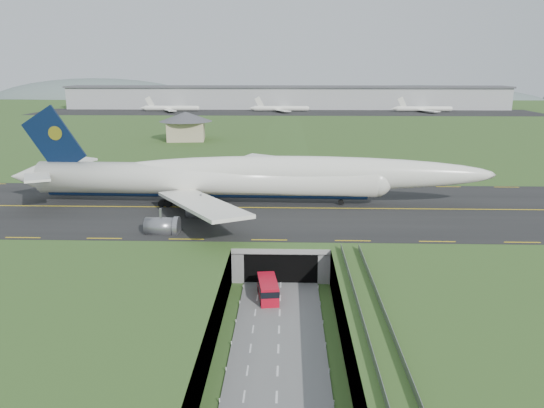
{
  "coord_description": "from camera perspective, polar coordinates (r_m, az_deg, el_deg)",
  "views": [
    {
      "loc": [
        0.99,
        -72.5,
        34.38
      ],
      "look_at": [
        -1.78,
        20.0,
        10.34
      ],
      "focal_mm": 35.0,
      "sensor_mm": 36.0,
      "label": 1
    }
  ],
  "objects": [
    {
      "name": "trench_road",
      "position": [
        73.49,
        0.77,
        -13.24
      ],
      "size": [
        12.0,
        75.0,
        0.2
      ],
      "primitive_type": "cube",
      "color": "slate",
      "rests_on": "ground"
    },
    {
      "name": "service_building",
      "position": [
        213.82,
        -9.25,
        8.55
      ],
      "size": [
        22.91,
        22.91,
        11.29
      ],
      "rotation": [
        0.0,
        0.0,
        0.11
      ],
      "color": "tan",
      "rests_on": "ground"
    },
    {
      "name": "taxiway",
      "position": [
        109.23,
        1.14,
        -0.45
      ],
      "size": [
        800.0,
        44.0,
        0.18
      ],
      "primitive_type": "cube",
      "color": "black",
      "rests_on": "airfield_deck"
    },
    {
      "name": "cargo_terminal",
      "position": [
        372.48,
        1.59,
        11.41
      ],
      "size": [
        320.0,
        67.0,
        15.6
      ],
      "color": "#B2B2B2",
      "rests_on": "ground"
    },
    {
      "name": "tunnel_portal",
      "position": [
        94.47,
        1.02,
        -4.63
      ],
      "size": [
        17.0,
        22.3,
        6.0
      ],
      "color": "gray",
      "rests_on": "ground"
    },
    {
      "name": "distant_hills",
      "position": [
        507.94,
        9.02,
        10.05
      ],
      "size": [
        700.0,
        91.0,
        60.0
      ],
      "color": "slate",
      "rests_on": "ground"
    },
    {
      "name": "airfield_deck",
      "position": [
        79.01,
        0.87,
        -8.84
      ],
      "size": [
        800.0,
        800.0,
        6.0
      ],
      "primitive_type": "cube",
      "color": "gray",
      "rests_on": "ground"
    },
    {
      "name": "jumbo_jet",
      "position": [
        111.62,
        -3.41,
        2.84
      ],
      "size": [
        102.54,
        64.51,
        21.35
      ],
      "rotation": [
        0.0,
        0.0,
        -0.03
      ],
      "color": "white",
      "rests_on": "ground"
    },
    {
      "name": "guideway",
      "position": [
        61.61,
        11.19,
        -13.88
      ],
      "size": [
        3.0,
        53.0,
        7.05
      ],
      "color": "#A8A8A3",
      "rests_on": "ground"
    },
    {
      "name": "shuttle_tram",
      "position": [
        81.46,
        -0.44,
        -9.14
      ],
      "size": [
        3.71,
        7.61,
        2.99
      ],
      "rotation": [
        0.0,
        0.0,
        0.14
      ],
      "color": "red",
      "rests_on": "ground"
    },
    {
      "name": "ground",
      "position": [
        80.25,
        0.86,
        -10.81
      ],
      "size": [
        900.0,
        900.0,
        0.0
      ],
      "primitive_type": "plane",
      "color": "#354F1F",
      "rests_on": "ground"
    }
  ]
}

